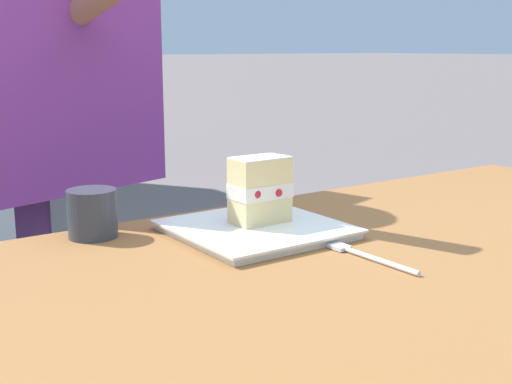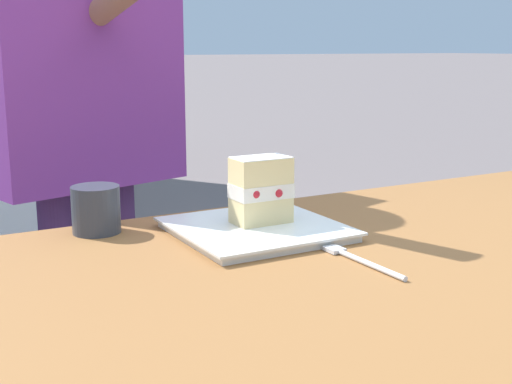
# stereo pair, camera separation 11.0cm
# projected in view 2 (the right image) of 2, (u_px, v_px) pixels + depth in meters

# --- Properties ---
(patio_table) EXTENTS (1.41, 0.86, 0.76)m
(patio_table) POSITION_uv_depth(u_px,v_px,m) (439.00, 322.00, 1.03)
(patio_table) COLOR brown
(patio_table) RESTS_ON ground
(dessert_plate) EXTENTS (0.26, 0.26, 0.02)m
(dessert_plate) POSITION_uv_depth(u_px,v_px,m) (256.00, 229.00, 1.11)
(dessert_plate) COLOR white
(dessert_plate) RESTS_ON patio_table
(cake_slice) EXTENTS (0.10, 0.07, 0.11)m
(cake_slice) POSITION_uv_depth(u_px,v_px,m) (261.00, 190.00, 1.12)
(cake_slice) COLOR #EAD18C
(cake_slice) RESTS_ON dessert_plate
(dessert_fork) EXTENTS (0.02, 0.17, 0.01)m
(dessert_fork) POSITION_uv_depth(u_px,v_px,m) (358.00, 259.00, 0.97)
(dessert_fork) COLOR silver
(dessert_fork) RESTS_ON patio_table
(coffee_cup) EXTENTS (0.08, 0.08, 0.08)m
(coffee_cup) POSITION_uv_depth(u_px,v_px,m) (96.00, 209.00, 1.12)
(coffee_cup) COLOR #333842
(coffee_cup) RESTS_ON patio_table
(diner_person) EXTENTS (0.45, 0.58, 1.53)m
(diner_person) POSITION_uv_depth(u_px,v_px,m) (81.00, 68.00, 1.43)
(diner_person) COLOR #452855
(diner_person) RESTS_ON ground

